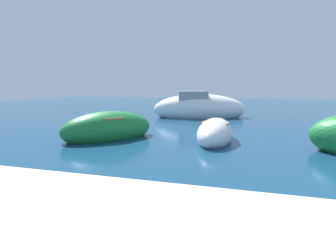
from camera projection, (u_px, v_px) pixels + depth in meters
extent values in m
ellipsoid|color=white|center=(200.00, 109.00, 17.99)|extent=(6.59, 3.84, 2.05)
cube|color=gray|center=(192.00, 96.00, 17.90)|extent=(2.26, 2.06, 0.61)
ellipsoid|color=#197233|center=(108.00, 129.00, 10.77)|extent=(3.62, 3.98, 1.44)
cube|color=brown|center=(108.00, 117.00, 10.72)|extent=(1.48, 1.39, 0.08)
ellipsoid|color=white|center=(215.00, 133.00, 10.22)|extent=(1.41, 3.16, 1.16)
cube|color=brown|center=(215.00, 123.00, 10.18)|extent=(1.05, 0.66, 0.08)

